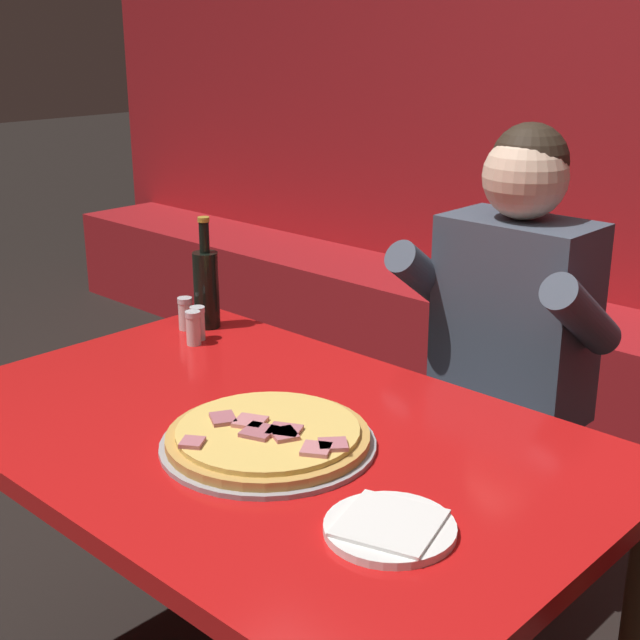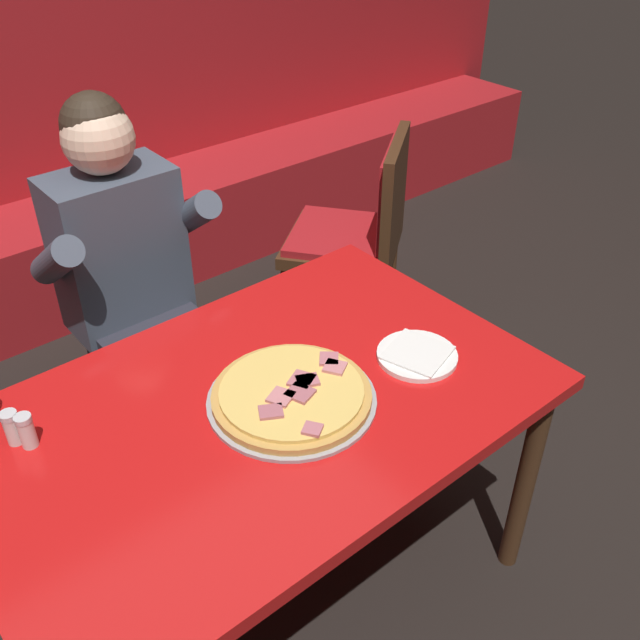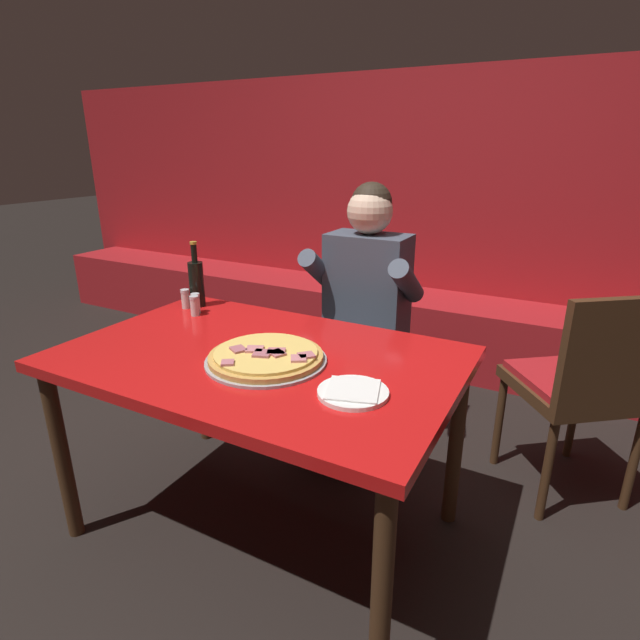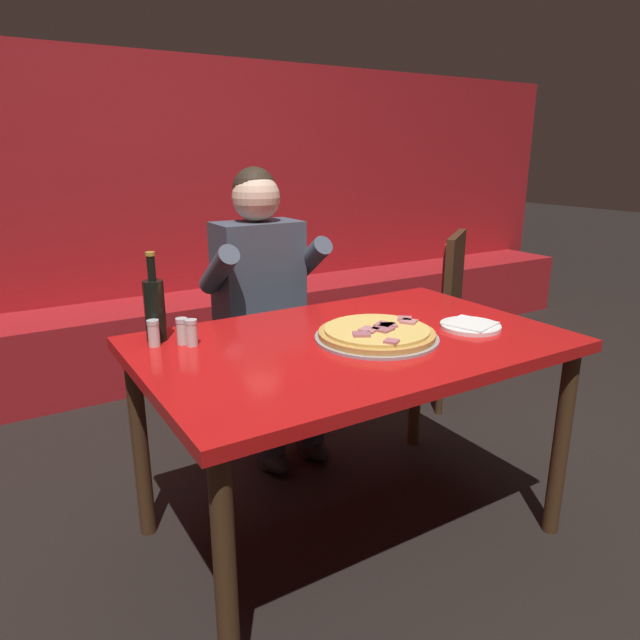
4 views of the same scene
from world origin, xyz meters
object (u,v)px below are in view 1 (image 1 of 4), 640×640
object	(u,v)px
pizza	(268,438)
beer_bottle	(206,286)
plate_white_paper	(390,527)
main_dining_table	(264,464)
shaker_black_pepper	(193,330)
shaker_parmesan	(198,325)
diner_seated_blue_shirt	(495,355)
shaker_oregano	(185,315)

from	to	relation	value
pizza	beer_bottle	distance (m)	0.73
plate_white_paper	main_dining_table	bearing A→B (deg)	164.08
beer_bottle	shaker_black_pepper	xyz separation A→B (m)	(0.08, -0.11, -0.07)
main_dining_table	shaker_parmesan	size ratio (longest dim) A/B	16.04
main_dining_table	shaker_parmesan	distance (m)	0.56
plate_white_paper	shaker_parmesan	xyz separation A→B (m)	(-0.91, 0.36, 0.03)
beer_bottle	diner_seated_blue_shirt	distance (m)	0.76
pizza	shaker_oregano	xyz separation A→B (m)	(-0.64, 0.32, 0.02)
pizza	plate_white_paper	distance (m)	0.36
diner_seated_blue_shirt	beer_bottle	bearing A→B (deg)	-145.41
beer_bottle	shaker_oregano	world-z (taller)	beer_bottle
shaker_oregano	shaker_parmesan	bearing A→B (deg)	-18.02
main_dining_table	beer_bottle	size ratio (longest dim) A/B	4.72
plate_white_paper	beer_bottle	bearing A→B (deg)	155.51
main_dining_table	shaker_oregano	xyz separation A→B (m)	(-0.58, 0.27, 0.12)
pizza	shaker_parmesan	distance (m)	0.63
main_dining_table	plate_white_paper	size ratio (longest dim) A/B	6.57
main_dining_table	pizza	world-z (taller)	pizza
pizza	beer_bottle	world-z (taller)	beer_bottle
main_dining_table	pizza	distance (m)	0.12
plate_white_paper	shaker_black_pepper	size ratio (longest dim) A/B	2.44
shaker_oregano	shaker_black_pepper	world-z (taller)	same
shaker_black_pepper	pizza	bearing A→B (deg)	-25.62
pizza	shaker_parmesan	xyz separation A→B (m)	(-0.56, 0.29, 0.02)
pizza	shaker_black_pepper	distance (m)	0.60
shaker_black_pepper	diner_seated_blue_shirt	bearing A→B (deg)	45.06
beer_bottle	shaker_parmesan	world-z (taller)	beer_bottle
plate_white_paper	diner_seated_blue_shirt	distance (m)	0.94
pizza	shaker_black_pepper	size ratio (longest dim) A/B	4.75
main_dining_table	shaker_oregano	world-z (taller)	shaker_oregano
shaker_black_pepper	diner_seated_blue_shirt	distance (m)	0.76
shaker_parmesan	diner_seated_blue_shirt	world-z (taller)	diner_seated_blue_shirt
beer_bottle	shaker_black_pepper	distance (m)	0.15
beer_bottle	main_dining_table	bearing A→B (deg)	-30.27
main_dining_table	plate_white_paper	bearing A→B (deg)	-15.92
plate_white_paper	diner_seated_blue_shirt	xyz separation A→B (m)	(-0.36, 0.87, -0.05)
plate_white_paper	shaker_black_pepper	xyz separation A→B (m)	(-0.89, 0.33, 0.03)
pizza	diner_seated_blue_shirt	size ratio (longest dim) A/B	0.32
shaker_parmesan	diner_seated_blue_shirt	distance (m)	0.75
pizza	plate_white_paper	bearing A→B (deg)	-11.71
shaker_black_pepper	beer_bottle	bearing A→B (deg)	125.68
shaker_oregano	shaker_black_pepper	bearing A→B (deg)	-29.04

